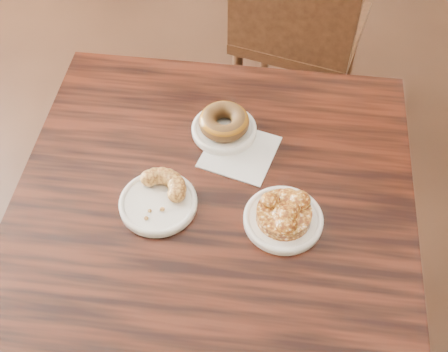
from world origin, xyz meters
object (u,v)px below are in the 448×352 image
at_px(glazed_donut, 224,122).
at_px(cruller_fragment, 157,197).
at_px(cafe_table, 215,282).
at_px(apple_fritter, 284,213).
at_px(chair_far, 301,28).

distance_m(glazed_donut, cruller_fragment, 0.24).
xyz_separation_m(glazed_donut, cruller_fragment, (-0.04, -0.24, -0.01)).
relative_size(cafe_table, cruller_fragment, 6.70).
distance_m(apple_fritter, cruller_fragment, 0.26).
relative_size(chair_far, glazed_donut, 7.92).
distance_m(chair_far, apple_fritter, 1.07).
bearing_deg(apple_fritter, glazed_donut, 141.15).
distance_m(cafe_table, chair_far, 1.00).
xyz_separation_m(cafe_table, chair_far, (-0.13, 0.99, 0.08)).
xyz_separation_m(glazed_donut, apple_fritter, (0.21, -0.17, -0.01)).
bearing_deg(glazed_donut, chair_far, 95.34).
height_order(chair_far, glazed_donut, chair_far).
height_order(cafe_table, apple_fritter, apple_fritter).
relative_size(glazed_donut, cruller_fragment, 0.92).
xyz_separation_m(cafe_table, glazed_donut, (-0.06, 0.18, 0.41)).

